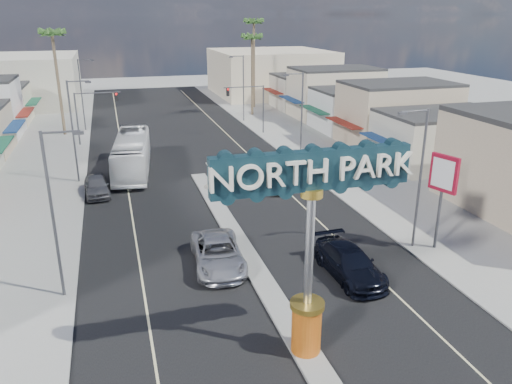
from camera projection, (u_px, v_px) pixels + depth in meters
ground at (196, 172)px, 47.49m from camera, size 160.00×160.00×0.00m
road at (196, 172)px, 47.49m from camera, size 20.00×120.00×0.01m
median_island at (238, 241)px, 33.01m from camera, size 1.30×30.00×0.16m
sidewalk_left at (38, 185)px, 43.76m from camera, size 8.00×120.00×0.12m
sidewalk_right at (331, 160)px, 51.19m from camera, size 8.00×120.00×0.12m
storefront_row_right at (361, 106)px, 64.60m from camera, size 12.00×42.00×6.00m
backdrop_far_left at (13, 81)px, 80.97m from camera, size 20.00×20.00×8.00m
backdrop_far_right at (271, 73)px, 92.65m from camera, size 20.00×20.00×8.00m
gateway_sign at (310, 231)px, 20.18m from camera, size 8.20×1.50×9.15m
traffic_signal_left at (93, 108)px, 56.26m from camera, size 5.09×0.45×6.00m
traffic_signal_right at (249, 100)px, 61.14m from camera, size 5.09×0.45×6.00m
streetlight_l_near at (55, 208)px, 24.95m from camera, size 2.03×0.22×9.00m
streetlight_l_mid at (74, 127)px, 43.02m from camera, size 2.03×0.22×9.00m
streetlight_l_far at (83, 91)px, 62.90m from camera, size 2.03×0.22×9.00m
streetlight_r_near at (419, 173)px, 30.49m from camera, size 2.03×0.22×9.00m
streetlight_r_mid at (300, 114)px, 48.56m from camera, size 2.03×0.22×9.00m
streetlight_r_far at (242, 85)px, 68.44m from camera, size 2.03×0.22×9.00m
palm_left_far at (53, 39)px, 58.25m from camera, size 2.60×2.60×13.10m
palm_right_mid at (252, 41)px, 70.87m from camera, size 2.60×2.60×12.10m
palm_right_far at (254, 27)px, 76.23m from camera, size 2.60×2.60×14.10m
suv_left at (218, 253)px, 29.54m from camera, size 3.28×6.33×1.70m
suv_right at (349, 263)px, 28.41m from camera, size 2.57×5.95×1.71m
car_parked_left at (97, 186)px, 41.33m from camera, size 2.25×4.87×1.61m
car_parked_right at (273, 182)px, 42.68m from camera, size 1.64×4.28×1.39m
city_bus at (132, 154)px, 47.17m from camera, size 4.32×12.86×3.51m
bank_pylon_sign at (443, 179)px, 30.43m from camera, size 0.80×1.89×6.11m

